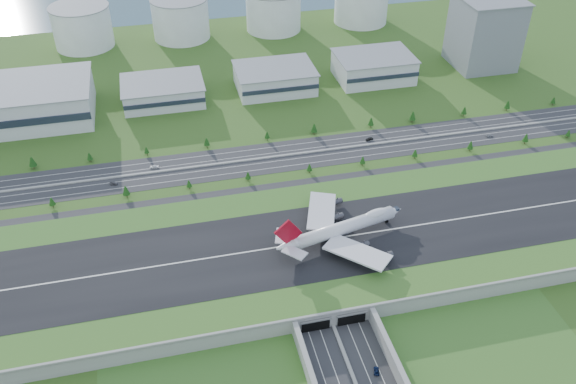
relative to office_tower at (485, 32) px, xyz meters
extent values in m
plane|color=#244C17|center=(-200.00, -195.00, -27.50)|extent=(1200.00, 1200.00, 0.00)
cube|color=gray|center=(-200.00, -195.00, -23.50)|extent=(520.00, 100.00, 8.00)
cube|color=#296121|center=(-200.00, -195.00, -19.42)|extent=(520.00, 100.00, 0.16)
cube|color=black|center=(-200.00, -195.00, -19.28)|extent=(520.00, 58.00, 0.12)
cube|color=silver|center=(-200.00, -195.00, -19.20)|extent=(520.00, 0.90, 0.02)
cube|color=gray|center=(-200.00, -244.40, -18.90)|extent=(520.00, 1.20, 1.20)
cube|color=black|center=(-208.50, -245.20, -24.30)|extent=(13.00, 1.20, 6.00)
cube|color=black|center=(-191.50, -245.20, -24.30)|extent=(13.00, 1.20, 6.00)
cube|color=#28282B|center=(-200.00, -100.00, -27.44)|extent=(560.00, 36.00, 0.12)
cylinder|color=#3D2819|center=(-331.51, -122.00, -26.32)|extent=(0.50, 0.50, 2.35)
cone|color=#1C390F|center=(-331.51, -122.00, -23.32)|extent=(3.66, 3.66, 4.70)
cylinder|color=#3D2819|center=(-289.83, -122.00, -26.10)|extent=(0.50, 0.50, 2.80)
cone|color=#1C390F|center=(-289.83, -122.00, -22.53)|extent=(4.35, 4.35, 5.59)
cylinder|color=#3D2819|center=(-253.09, -122.00, -26.44)|extent=(0.50, 0.50, 2.13)
cone|color=#1C390F|center=(-253.09, -122.00, -23.71)|extent=(3.31, 3.31, 4.26)
cylinder|color=#3D2819|center=(-217.30, -122.00, -26.38)|extent=(0.50, 0.50, 2.24)
cone|color=#1C390F|center=(-217.30, -122.00, -23.52)|extent=(3.48, 3.48, 4.47)
cylinder|color=#3D2819|center=(-178.58, -122.00, -26.38)|extent=(0.50, 0.50, 2.23)
cone|color=#1C390F|center=(-178.58, -122.00, -23.53)|extent=(3.48, 3.48, 4.47)
cylinder|color=#3D2819|center=(-143.87, -122.00, -26.33)|extent=(0.50, 0.50, 2.34)
cone|color=#1C390F|center=(-143.87, -122.00, -23.33)|extent=(3.65, 3.65, 4.69)
cylinder|color=#3D2819|center=(-108.44, -122.00, -26.32)|extent=(0.50, 0.50, 2.36)
cone|color=#1C390F|center=(-108.44, -122.00, -23.30)|extent=(3.67, 3.67, 4.72)
cylinder|color=#3D2819|center=(-69.78, -122.00, -26.21)|extent=(0.50, 0.50, 2.58)
cone|color=#1C390F|center=(-69.78, -122.00, -22.92)|extent=(4.01, 4.01, 5.15)
cylinder|color=#3D2819|center=(-29.65, -122.00, -26.20)|extent=(0.50, 0.50, 2.61)
cone|color=#1C390F|center=(-29.65, -122.00, -22.86)|extent=(4.06, 4.06, 5.22)
cylinder|color=#3D2819|center=(2.55, -122.00, -26.46)|extent=(0.50, 0.50, 2.07)
cone|color=#1C390F|center=(2.55, -122.00, -23.81)|extent=(3.22, 3.22, 4.15)
cylinder|color=#3D2819|center=(-346.10, -78.00, -25.98)|extent=(0.50, 0.50, 3.04)
cone|color=#1C390F|center=(-346.10, -78.00, -22.10)|extent=(4.72, 4.72, 6.07)
cylinder|color=#3D2819|center=(-311.67, -78.00, -26.35)|extent=(0.50, 0.50, 2.30)
cone|color=#1C390F|center=(-311.67, -78.00, -23.42)|extent=(3.57, 3.57, 4.59)
cylinder|color=#3D2819|center=(-276.09, -78.00, -26.48)|extent=(0.50, 0.50, 2.03)
cone|color=#1C390F|center=(-276.09, -78.00, -23.89)|extent=(3.16, 3.16, 4.06)
cylinder|color=#3D2819|center=(-236.95, -78.00, -26.23)|extent=(0.50, 0.50, 2.54)
cone|color=#1C390F|center=(-236.95, -78.00, -22.98)|extent=(3.96, 3.96, 5.09)
cylinder|color=#3D2819|center=(-196.31, -78.00, -26.38)|extent=(0.50, 0.50, 2.23)
cone|color=#1C390F|center=(-196.31, -78.00, -23.53)|extent=(3.48, 3.48, 4.47)
cylinder|color=#3D2819|center=(-163.65, -78.00, -26.06)|extent=(0.50, 0.50, 2.88)
cone|color=#1C390F|center=(-163.65, -78.00, -22.39)|extent=(4.47, 4.47, 5.75)
cylinder|color=#3D2819|center=(-122.68, -78.00, -26.19)|extent=(0.50, 0.50, 2.62)
cone|color=#1C390F|center=(-122.68, -78.00, -22.84)|extent=(4.08, 4.08, 5.24)
cylinder|color=#3D2819|center=(-91.83, -78.00, -26.02)|extent=(0.50, 0.50, 2.97)
cone|color=#1C390F|center=(-91.83, -78.00, -22.23)|extent=(4.61, 4.61, 5.93)
cylinder|color=#3D2819|center=(-52.27, -78.00, -26.24)|extent=(0.50, 0.50, 2.53)
cone|color=#1C390F|center=(-52.27, -78.00, -23.01)|extent=(3.93, 3.93, 5.05)
cylinder|color=#3D2819|center=(-18.23, -78.00, -26.11)|extent=(0.50, 0.50, 2.79)
cone|color=#1C390F|center=(-18.23, -78.00, -22.55)|extent=(4.33, 4.33, 5.57)
cylinder|color=#3D2819|center=(19.39, -78.00, -26.41)|extent=(0.50, 0.50, 2.17)
cone|color=#1C390F|center=(19.39, -78.00, -23.64)|extent=(3.38, 3.38, 4.34)
cube|color=silver|center=(-370.00, -10.00, -15.00)|extent=(120.00, 60.00, 25.00)
cube|color=silver|center=(-260.00, -5.00, -20.00)|extent=(58.00, 42.00, 15.00)
cube|color=silver|center=(-175.00, -5.00, -19.00)|extent=(58.00, 42.00, 17.00)
cube|color=silver|center=(-95.00, -5.00, -18.00)|extent=(58.00, 42.00, 19.00)
cube|color=gray|center=(0.00, 0.00, 0.00)|extent=(46.00, 46.00, 55.00)
cylinder|color=silver|center=(-320.00, 115.00, -10.00)|extent=(50.00, 50.00, 35.00)
cylinder|color=silver|center=(-235.00, 115.00, -10.00)|extent=(50.00, 50.00, 35.00)
cylinder|color=silver|center=(-150.00, 115.00, -10.00)|extent=(50.00, 50.00, 35.00)
cylinder|color=silver|center=(-65.00, 115.00, -10.00)|extent=(50.00, 50.00, 35.00)
cylinder|color=silver|center=(-180.73, -195.17, -13.00)|extent=(60.09, 20.23, 6.87)
cone|color=silver|center=(-149.37, -187.92, -13.00)|extent=(9.91, 8.63, 6.87)
cone|color=silver|center=(-212.09, -202.43, -12.57)|extent=(12.00, 9.11, 6.87)
ellipsoid|color=silver|center=(-160.83, -190.57, -10.52)|extent=(15.47, 8.51, 4.22)
cube|color=silver|center=(-178.71, -213.43, -14.07)|extent=(32.65, 32.64, 1.69)
cube|color=silver|center=(-186.93, -177.88, -14.07)|extent=(23.69, 34.99, 1.69)
cylinder|color=#38383D|center=(-172.84, -206.56, -16.43)|extent=(6.16, 4.39, 3.22)
cylinder|color=#38383D|center=(-164.09, -216.65, -16.43)|extent=(6.16, 4.39, 3.22)
cylinder|color=#38383D|center=(-178.65, -181.47, -16.43)|extent=(6.16, 4.39, 3.22)
cylinder|color=#38383D|center=(-175.21, -168.56, -16.43)|extent=(6.16, 4.39, 3.22)
cube|color=silver|center=(-209.48, -208.98, -11.71)|extent=(12.76, 13.02, 0.64)
cube|color=silver|center=(-212.62, -195.39, -11.71)|extent=(9.60, 13.17, 0.64)
cube|color=#A70B1E|center=(-211.05, -202.18, -4.41)|extent=(15.12, 4.39, 16.09)
cylinder|color=black|center=(-153.72, -188.92, -18.63)|extent=(2.04, 0.75, 2.04)
cylinder|color=black|center=(-184.14, -199.48, -18.63)|extent=(2.04, 0.75, 2.04)
cylinder|color=black|center=(-185.69, -192.79, -18.63)|extent=(2.04, 0.75, 2.04)
cylinder|color=black|center=(-190.41, -200.93, -18.63)|extent=(2.04, 0.75, 2.04)
cylinder|color=black|center=(-191.96, -194.24, -18.63)|extent=(2.04, 0.75, 2.04)
imported|color=#0A1536|center=(-189.48, -273.49, -26.72)|extent=(3.47, 5.21, 1.33)
imported|color=#515155|center=(-297.31, -107.38, -26.53)|extent=(5.35, 3.29, 1.70)
imported|color=black|center=(-129.35, -94.38, -26.54)|extent=(5.35, 2.74, 1.68)
imported|color=#A5A6AA|center=(-48.21, -108.48, -26.72)|extent=(4.82, 2.39, 1.31)
imported|color=white|center=(-272.43, -94.70, -26.56)|extent=(6.09, 3.77, 1.65)
camera|label=1|loc=(-263.52, -423.48, 187.47)|focal=38.00mm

